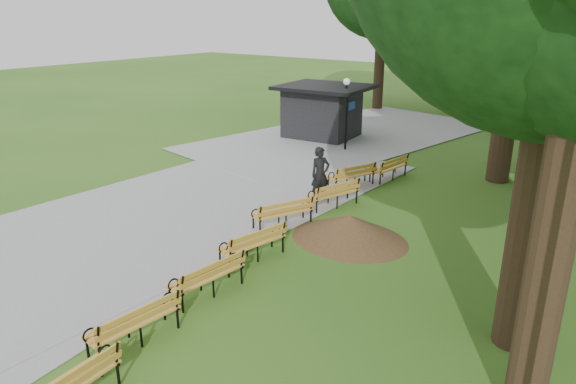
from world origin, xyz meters
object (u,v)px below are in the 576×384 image
Objects in this scene: lamp_post at (346,97)px; dirt_mound at (350,227)px; person at (320,174)px; bench_2 at (206,276)px; bench_1 at (133,322)px; bench_5 at (333,194)px; bench_6 at (351,175)px; bench_7 at (388,168)px; kiosk at (322,111)px; bench_3 at (252,243)px; bench_4 at (282,212)px.

dirt_mound is (5.78, -9.35, -1.82)m from lamp_post.
bench_2 is (1.32, -6.43, -0.46)m from person.
person reaches higher than bench_1.
bench_5 and bench_6 have the same top height.
person reaches higher than bench_7.
person is 0.80m from bench_5.
person is 9.19m from kiosk.
bench_3 and bench_7 have the same top height.
bench_1 is 1.00× the size of bench_6.
bench_7 is (0.72, 3.44, -0.46)m from person.
bench_5 is at bearing 132.66° from dirt_mound.
bench_5 is at bearing -59.99° from kiosk.
person is 0.95× the size of bench_2.
lamp_post reaches higher than dirt_mound.
kiosk is at bearing -119.39° from bench_7.
bench_2 is 1.00× the size of bench_5.
bench_3 is at bearing 41.51° from bench_4.
bench_5 is at bearing 5.56° from bench_7.
lamp_post is (1.56, -0.40, 0.90)m from kiosk.
bench_2 is (-1.01, -4.38, 0.09)m from dirt_mound.
bench_6 is at bearing -165.94° from bench_2.
kiosk reaches higher than bench_3.
bench_6 is at bearing -160.63° from bench_3.
dirt_mound is 2.52m from bench_5.
bench_1 and bench_4 have the same top height.
bench_2 is at bearing -70.86° from lamp_post.
dirt_mound is at bearing -58.52° from kiosk.
kiosk is 2.15× the size of bench_1.
kiosk is 13.65m from bench_3.
bench_2 and bench_6 have the same top height.
bench_6 is 1.00× the size of bench_7.
bench_4 is 5.90m from bench_7.
kiosk is 12.24m from dirt_mound.
kiosk reaches higher than person.
bench_2 and bench_7 have the same top height.
kiosk is 2.15× the size of bench_3.
person is 8.17m from lamp_post.
bench_5 is 2.07m from bench_6.
bench_2 is 8.33m from bench_6.
dirt_mound is (2.33, -2.05, -0.55)m from person.
bench_1 is 1.00× the size of bench_2.
bench_5 is (-0.37, 4.34, 0.00)m from bench_3.
bench_2 is at bearing 21.11° from bench_3.
bench_6 is (-0.52, 2.01, 0.00)m from bench_5.
kiosk is 2.15× the size of bench_4.
bench_1 is 1.00× the size of bench_3.
dirt_mound is 1.44× the size of bench_6.
bench_3 is 1.00× the size of bench_4.
kiosk reaches higher than bench_2.
bench_4 is at bearing -143.54° from person.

